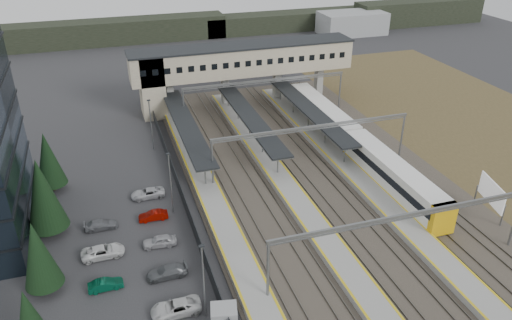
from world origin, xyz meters
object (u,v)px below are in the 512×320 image
object	(u,v)px
billboard	(492,194)
footbridge	(228,64)
train	(354,142)
relay_cabin_far	(224,317)

from	to	relation	value
billboard	footbridge	bearing A→B (deg)	114.34
footbridge	train	size ratio (longest dim) A/B	0.94
relay_cabin_far	billboard	world-z (taller)	billboard
billboard	relay_cabin_far	bearing A→B (deg)	-168.11
relay_cabin_far	footbridge	size ratio (longest dim) A/B	0.07
relay_cabin_far	billboard	size ratio (longest dim) A/B	0.49
relay_cabin_far	train	xyz separation A→B (m)	(26.66, 26.47, 1.14)
relay_cabin_far	billboard	xyz separation A→B (m)	(34.45, 7.25, 2.08)
train	billboard	bearing A→B (deg)	-67.92
footbridge	billboard	size ratio (longest dim) A/B	7.32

